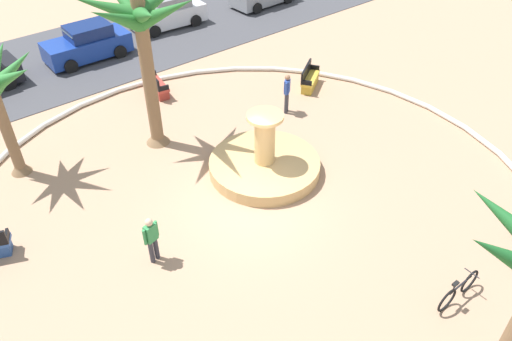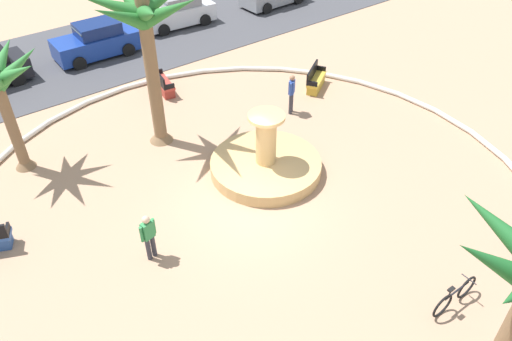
{
  "view_description": "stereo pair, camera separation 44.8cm",
  "coord_description": "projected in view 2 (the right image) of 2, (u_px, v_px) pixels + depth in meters",
  "views": [
    {
      "loc": [
        -7.48,
        -9.47,
        11.0
      ],
      "look_at": [
        0.43,
        0.33,
        1.0
      ],
      "focal_mm": 35.31,
      "sensor_mm": 36.0,
      "label": 1
    },
    {
      "loc": [
        -7.12,
        -9.75,
        11.0
      ],
      "look_at": [
        0.43,
        0.33,
        1.0
      ],
      "focal_mm": 35.31,
      "sensor_mm": 36.0,
      "label": 2
    }
  ],
  "objects": [
    {
      "name": "person_pedestrian_stroll",
      "position": [
        292.0,
        92.0,
        20.12
      ],
      "size": [
        0.44,
        0.37,
        1.69
      ],
      "color": "#33333D",
      "rests_on": "ground"
    },
    {
      "name": "bench_southwest",
      "position": [
        163.0,
        85.0,
        21.84
      ],
      "size": [
        0.75,
        1.66,
        1.0
      ],
      "color": "#B73D33",
      "rests_on": "ground"
    },
    {
      "name": "parked_car_third",
      "position": [
        177.0,
        12.0,
        27.34
      ],
      "size": [
        4.09,
        2.09,
        1.67
      ],
      "color": "silver",
      "rests_on": "ground"
    },
    {
      "name": "palm_tree_by_curb",
      "position": [
        146.0,
        28.0,
        16.41
      ],
      "size": [
        4.14,
        4.18,
        5.91
      ],
      "color": "brown",
      "rests_on": "ground"
    },
    {
      "name": "street_asphalt",
      "position": [
        86.0,
        54.0,
        24.99
      ],
      "size": [
        48.0,
        8.0,
        0.03
      ],
      "primitive_type": "cube",
      "color": "#424247",
      "rests_on": "ground"
    },
    {
      "name": "bicycle_red_frame",
      "position": [
        455.0,
        296.0,
        12.99
      ],
      "size": [
        1.72,
        0.44,
        0.94
      ],
      "color": "black",
      "rests_on": "ground"
    },
    {
      "name": "fountain",
      "position": [
        266.0,
        164.0,
        17.46
      ],
      "size": [
        3.86,
        3.86,
        2.31
      ],
      "color": "tan",
      "rests_on": "ground"
    },
    {
      "name": "ground_plane",
      "position": [
        252.0,
        205.0,
        16.29
      ],
      "size": [
        80.0,
        80.0,
        0.0
      ],
      "primitive_type": "plane",
      "color": "tan"
    },
    {
      "name": "plaza_curb",
      "position": [
        252.0,
        202.0,
        16.23
      ],
      "size": [
        18.98,
        18.98,
        0.2
      ],
      "primitive_type": "torus",
      "color": "silver",
      "rests_on": "ground"
    },
    {
      "name": "parked_car_second",
      "position": [
        96.0,
        41.0,
        24.34
      ],
      "size": [
        4.02,
        1.96,
        1.67
      ],
      "color": "navy",
      "rests_on": "ground"
    },
    {
      "name": "person_cyclist_photo",
      "position": [
        149.0,
        235.0,
        13.99
      ],
      "size": [
        0.52,
        0.27,
        1.6
      ],
      "color": "#33333D",
      "rests_on": "ground"
    },
    {
      "name": "bench_west",
      "position": [
        316.0,
        81.0,
        22.08
      ],
      "size": [
        1.61,
        1.29,
        1.0
      ],
      "color": "gold",
      "rests_on": "ground"
    }
  ]
}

